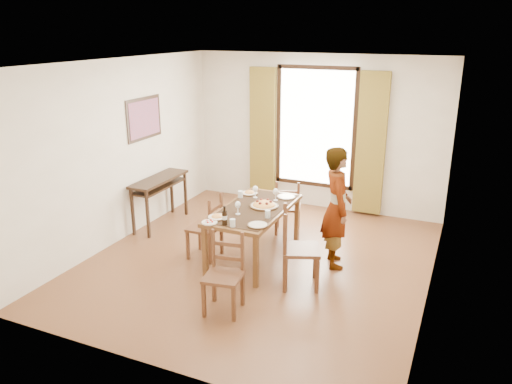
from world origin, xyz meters
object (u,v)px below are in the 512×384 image
at_px(man, 337,208).
at_px(pasta_platter, 264,203).
at_px(dining_table, 254,213).
at_px(console_table, 159,185).

height_order(man, pasta_platter, man).
bearing_deg(dining_table, man, 14.16).
distance_m(dining_table, pasta_platter, 0.19).
bearing_deg(pasta_platter, console_table, 167.54).
xyz_separation_m(console_table, man, (3.01, -0.26, 0.14)).
relative_size(console_table, dining_table, 0.73).
relative_size(dining_table, pasta_platter, 4.10).
xyz_separation_m(console_table, pasta_platter, (2.03, -0.45, 0.12)).
height_order(dining_table, man, man).
bearing_deg(man, console_table, 60.45).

